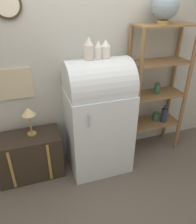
{
  "coord_description": "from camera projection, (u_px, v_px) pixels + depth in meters",
  "views": [
    {
      "loc": [
        -0.74,
        -2.0,
        2.09
      ],
      "look_at": [
        -0.0,
        0.23,
        0.81
      ],
      "focal_mm": 35.0,
      "sensor_mm": 36.0,
      "label": 1
    }
  ],
  "objects": [
    {
      "name": "ground_plane",
      "position": [
        104.0,
        174.0,
        2.87
      ],
      "size": [
        12.0,
        12.0,
        0.0
      ],
      "primitive_type": "plane",
      "color": "#60564C"
    },
    {
      "name": "wall_back",
      "position": [
        89.0,
        61.0,
        2.7
      ],
      "size": [
        7.0,
        0.09,
        2.7
      ],
      "color": "#B7B7AD",
      "rests_on": "ground_plane"
    },
    {
      "name": "refrigerator",
      "position": [
        98.0,
        116.0,
        2.71
      ],
      "size": [
        0.76,
        0.66,
        1.47
      ],
      "color": "silver",
      "rests_on": "ground_plane"
    },
    {
      "name": "suitcase_trunk",
      "position": [
        30.0,
        156.0,
        2.75
      ],
      "size": [
        0.78,
        0.41,
        0.58
      ],
      "color": "#33281E",
      "rests_on": "ground_plane"
    },
    {
      "name": "shelf_unit",
      "position": [
        157.0,
        88.0,
        2.94
      ],
      "size": [
        0.77,
        0.37,
        1.78
      ],
      "color": "olive",
      "rests_on": "ground_plane"
    },
    {
      "name": "globe",
      "position": [
        165.0,
        6.0,
        2.44
      ],
      "size": [
        0.31,
        0.31,
        0.35
      ],
      "color": "#AD8942",
      "rests_on": "shelf_unit"
    },
    {
      "name": "vase_left",
      "position": [
        89.0,
        49.0,
        2.29
      ],
      "size": [
        0.1,
        0.1,
        0.23
      ],
      "color": "silver",
      "rests_on": "refrigerator"
    },
    {
      "name": "vase_center",
      "position": [
        99.0,
        50.0,
        2.32
      ],
      "size": [
        0.08,
        0.08,
        0.2
      ],
      "color": "white",
      "rests_on": "refrigerator"
    },
    {
      "name": "vase_right",
      "position": [
        106.0,
        49.0,
        2.36
      ],
      "size": [
        0.1,
        0.1,
        0.2
      ],
      "color": "white",
      "rests_on": "refrigerator"
    },
    {
      "name": "desk_lamp",
      "position": [
        29.0,
        113.0,
        2.52
      ],
      "size": [
        0.16,
        0.16,
        0.36
      ],
      "color": "#AD8942",
      "rests_on": "suitcase_trunk"
    }
  ]
}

